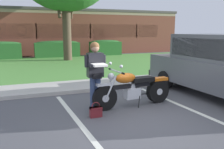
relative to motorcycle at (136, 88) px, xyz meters
name	(u,v)px	position (x,y,z in m)	size (l,w,h in m)	color
ground_plane	(143,117)	(-0.21, -0.81, -0.48)	(140.00, 140.00, 0.00)	#4C4C51
curb_strip	(105,88)	(-0.21, 1.84, -0.42)	(60.00, 0.20, 0.12)	#B7B2A8
concrete_walk	(98,84)	(-0.21, 2.69, -0.44)	(60.00, 1.50, 0.08)	#B7B2A8
grass_lawn	(71,65)	(-0.21, 7.89, -0.45)	(60.00, 8.91, 0.06)	#518E3D
stall_stripe_0	(78,122)	(-1.68, -0.61, -0.48)	(0.12, 4.40, 0.01)	silver
stall_stripe_1	(185,107)	(1.15, -0.61, -0.48)	(0.12, 4.40, 0.01)	silver
motorcycle	(136,88)	(0.00, 0.00, 0.00)	(2.24, 0.82, 1.18)	black
rider_person	(95,71)	(-1.10, -0.01, 0.53)	(0.54, 0.59, 1.70)	black
handbag	(96,111)	(-1.23, -0.43, -0.34)	(0.28, 0.13, 0.36)	maroon
parked_suv_adjacent	(221,65)	(2.79, -0.07, 0.48)	(2.17, 4.92, 1.86)	#515459
hedge_center_left	(1,50)	(-4.06, 12.26, 0.17)	(2.58, 0.90, 1.24)	#286028
hedge_center_right	(57,49)	(-0.32, 12.26, 0.17)	(3.21, 0.90, 1.24)	#286028
hedge_right	(105,47)	(3.42, 12.26, 0.17)	(2.44, 0.90, 1.24)	#286028
brick_building	(33,32)	(-1.65, 18.57, 1.37)	(25.02, 10.29, 3.70)	brown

